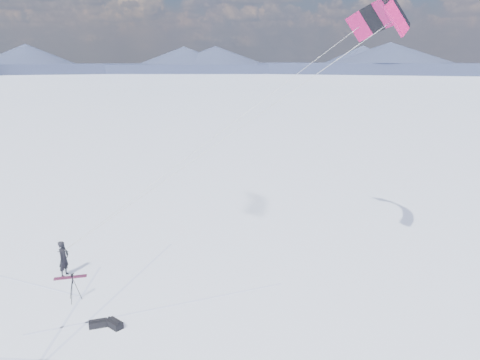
% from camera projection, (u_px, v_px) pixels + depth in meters
% --- Properties ---
extents(ground, '(1800.00, 1800.00, 0.00)m').
position_uv_depth(ground, '(50.00, 311.00, 20.79)').
color(ground, white).
extents(horizon_hills, '(704.00, 704.42, 9.98)m').
position_uv_depth(horizon_hills, '(39.00, 218.00, 19.69)').
color(horizon_hills, '#191E30').
rests_on(horizon_hills, ground).
extents(snow_tracks, '(14.76, 10.25, 0.01)m').
position_uv_depth(snow_tracks, '(32.00, 313.00, 20.54)').
color(snow_tracks, '#A8B2D7').
rests_on(snow_tracks, ground).
extents(snowkiter, '(0.49, 0.71, 1.88)m').
position_uv_depth(snowkiter, '(65.00, 275.00, 24.14)').
color(snowkiter, black).
rests_on(snowkiter, ground).
extents(snowboard, '(1.59, 0.89, 0.04)m').
position_uv_depth(snowboard, '(70.00, 277.00, 23.89)').
color(snowboard, maroon).
rests_on(snowboard, ground).
extents(tripod, '(0.61, 0.55, 1.36)m').
position_uv_depth(tripod, '(73.00, 284.00, 21.40)').
color(tripod, black).
rests_on(tripod, ground).
extents(gear_bag_a, '(0.81, 0.63, 0.33)m').
position_uv_depth(gear_bag_a, '(98.00, 324.00, 19.51)').
color(gear_bag_a, black).
rests_on(gear_bag_a, ground).
extents(gear_bag_b, '(0.87, 0.74, 0.36)m').
position_uv_depth(gear_bag_b, '(114.00, 324.00, 19.47)').
color(gear_bag_b, black).
rests_on(gear_bag_b, ground).
extents(power_kite, '(16.65, 6.10, 12.32)m').
position_uv_depth(power_kite, '(383.00, 18.00, 21.54)').
color(power_kite, '#AD104F').
rests_on(power_kite, ground).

